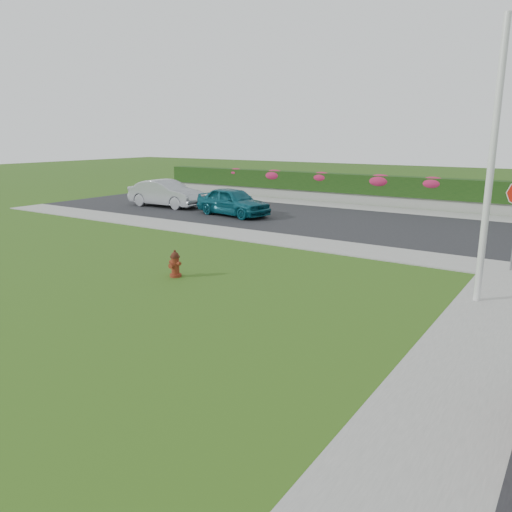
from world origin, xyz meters
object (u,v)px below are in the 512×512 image
Objects in this scene: fire_hydrant at (175,264)px; sedan_teal at (233,202)px; sedan_silver at (166,193)px; utility_pole at (491,166)px.

sedan_teal is (-5.07, 9.74, 0.36)m from fire_hydrant.
fire_hydrant is at bearing -137.14° from sedan_silver.
sedan_silver is at bearing 156.14° from utility_pole.
fire_hydrant is 0.12× the size of utility_pole.
fire_hydrant is 0.17× the size of sedan_silver.
fire_hydrant is 8.49m from utility_pole.
sedan_teal is 14.87m from utility_pole.
utility_pole is (17.66, -7.81, 2.48)m from sedan_silver.
fire_hydrant is at bearing -162.41° from utility_pole.
utility_pole is at bearing 19.94° from fire_hydrant.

